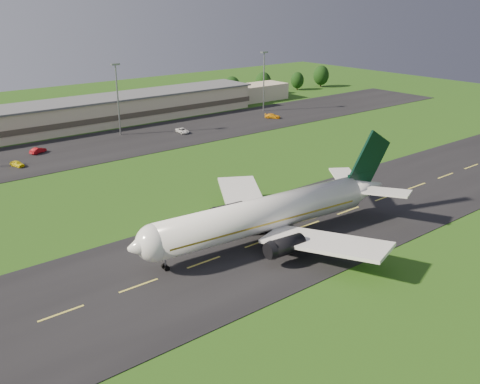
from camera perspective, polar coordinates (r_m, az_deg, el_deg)
ground at (r=94.22m, az=7.13°, el=-3.61°), size 360.00×360.00×0.00m
taxiway at (r=94.20m, az=7.14°, el=-3.58°), size 220.00×30.00×0.10m
apron at (r=150.33m, az=-12.93°, el=5.10°), size 260.00×30.00×0.10m
airliner at (r=86.32m, az=2.95°, el=-2.39°), size 51.26×41.98×15.57m
terminal at (r=173.49m, az=-14.74°, el=8.26°), size 145.00×16.00×8.40m
light_mast_centre at (r=156.92m, az=-12.97°, el=10.47°), size 2.40×1.20×20.35m
light_mast_east at (r=187.37m, az=2.57°, el=12.44°), size 2.40×1.20×20.35m
tree_line at (r=188.33m, az=-11.45°, el=9.69°), size 196.58×8.69×10.29m
service_vehicle_a at (r=136.09m, az=-22.68°, el=2.80°), size 2.75×4.33×1.37m
service_vehicle_b at (r=145.97m, az=-20.75°, el=4.17°), size 4.70×3.42×1.48m
service_vehicle_c at (r=158.36m, az=-6.17°, el=6.53°), size 2.50×5.16×1.41m
service_vehicle_d at (r=177.54m, az=3.49°, el=8.10°), size 4.91×5.24×1.48m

